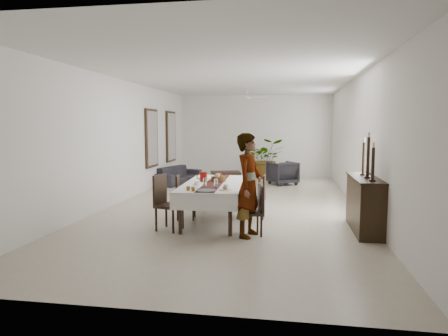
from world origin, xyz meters
The scene contains 87 objects.
floor centered at (0.00, 0.00, 0.00)m, with size 6.00×12.00×0.00m, color #BEB197.
ceiling centered at (0.00, 0.00, 3.20)m, with size 6.00×12.00×0.02m, color white.
wall_back centered at (0.00, 6.00, 1.60)m, with size 6.00×0.02×3.20m, color white.
wall_front centered at (0.00, -6.00, 1.60)m, with size 6.00×0.02×3.20m, color white.
wall_left centered at (-3.00, 0.00, 1.60)m, with size 0.02×12.00×3.20m, color white.
wall_right centered at (3.00, 0.00, 1.60)m, with size 0.02×12.00×3.20m, color white.
dining_table_top centered at (-0.19, -1.77, 0.76)m, with size 1.05×2.51×0.05m, color black.
table_leg_fl centered at (-0.60, -2.98, 0.37)m, with size 0.07×0.07×0.73m, color black.
table_leg_fr centered at (0.32, -2.94, 0.37)m, with size 0.07×0.07×0.73m, color black.
table_leg_bl centered at (-0.70, -0.59, 0.37)m, with size 0.07×0.07×0.73m, color black.
table_leg_br centered at (0.22, -0.56, 0.37)m, with size 0.07×0.07×0.73m, color black.
tablecloth_top centered at (-0.19, -1.77, 0.79)m, with size 1.23×2.70×0.01m, color white.
tablecloth_drape_left centered at (-0.80, -1.79, 0.64)m, with size 0.01×2.70×0.31m, color white.
tablecloth_drape_right centered at (0.42, -1.74, 0.64)m, with size 0.01×2.70×0.31m, color white.
tablecloth_drape_near centered at (-0.13, -3.11, 0.64)m, with size 1.23×0.01×0.31m, color white.
tablecloth_drape_far centered at (-0.24, -0.42, 0.64)m, with size 1.23×0.01×0.31m, color white.
table_runner centered at (-0.19, -1.77, 0.80)m, with size 0.37×2.61×0.00m, color #542018.
red_pitcher centered at (-0.46, -1.62, 0.90)m, with size 0.16×0.16×0.21m, color #940F0A.
pitcher_handle centered at (-0.55, -1.62, 0.90)m, with size 0.13×0.13×0.02m, color maroon.
wine_glass_near centered at (-0.04, -2.44, 0.88)m, with size 0.07×0.07×0.18m, color silver.
wine_glass_mid centered at (-0.27, -2.35, 0.88)m, with size 0.07×0.07×0.18m, color white.
wine_glass_far centered at (-0.14, -1.71, 0.88)m, with size 0.07×0.07×0.18m, color white.
teacup_right centered at (0.15, -2.38, 0.83)m, with size 0.09×0.09×0.06m, color silver.
saucer_right centered at (0.15, -2.38, 0.80)m, with size 0.16×0.16×0.01m, color white.
teacup_left centered at (-0.49, -2.15, 0.83)m, with size 0.09×0.09×0.06m, color white.
saucer_left centered at (-0.49, -2.15, 0.80)m, with size 0.16×0.16×0.01m, color white.
plate_near_right centered at (0.19, -2.69, 0.80)m, with size 0.25×0.25×0.02m, color white.
bread_near_right centered at (0.19, -2.69, 0.83)m, with size 0.09×0.09×0.09m, color tan.
plate_near_left centered at (-0.47, -2.56, 0.80)m, with size 0.25×0.25×0.02m, color silver.
plate_far_left centered at (-0.55, -1.21, 0.80)m, with size 0.25×0.25×0.02m, color silver.
serving_tray centered at (-0.14, -2.86, 0.81)m, with size 0.38×0.38×0.02m, color #46464B.
jam_jar_a centered at (-0.37, -2.90, 0.84)m, with size 0.07×0.07×0.08m, color #8C5A14.
jam_jar_b centered at (-0.48, -2.85, 0.84)m, with size 0.07×0.07×0.08m, color #994F16.
fruit_basket centered at (-0.15, -1.50, 0.85)m, with size 0.31×0.31×0.10m, color brown.
fruit_red centered at (-0.12, -1.48, 0.93)m, with size 0.09×0.09×0.09m, color maroon.
fruit_green centered at (-0.19, -1.47, 0.93)m, with size 0.08×0.08×0.08m, color #597C25.
fruit_yellow centered at (-0.15, -1.56, 0.93)m, with size 0.09×0.09×0.09m, color yellow.
chair_right_near_seat centered at (0.68, -2.83, 0.41)m, with size 0.39×0.39×0.04m, color black.
chair_right_near_leg_fl centered at (0.88, -2.94, 0.19)m, with size 0.04×0.04×0.39m, color black.
chair_right_near_leg_fr centered at (0.79, -2.63, 0.19)m, with size 0.04×0.04×0.39m, color black.
chair_right_near_leg_bl centered at (0.57, -3.03, 0.19)m, with size 0.04×0.04×0.39m, color black.
chair_right_near_leg_br centered at (0.48, -2.72, 0.19)m, with size 0.04×0.04×0.39m, color black.
chair_right_near_back centered at (0.85, -2.78, 0.67)m, with size 0.39×0.04×0.50m, color black.
chair_right_far_seat centered at (0.66, -1.46, 0.42)m, with size 0.40×0.40×0.05m, color black.
chair_right_far_leg_fl centered at (0.82, -1.63, 0.20)m, with size 0.04×0.04×0.39m, color black.
chair_right_far_leg_fr centered at (0.83, -1.30, 0.20)m, with size 0.04×0.04×0.39m, color black.
chair_right_far_leg_bl centered at (0.49, -1.62, 0.20)m, with size 0.04×0.04×0.39m, color black.
chair_right_far_leg_br centered at (0.50, -1.30, 0.20)m, with size 0.04×0.04×0.39m, color black.
chair_right_far_back centered at (0.84, -1.47, 0.69)m, with size 0.40×0.04×0.51m, color black.
chair_left_near_seat centered at (-0.89, -2.72, 0.47)m, with size 0.45×0.45×0.05m, color black.
chair_left_near_leg_fl centered at (-1.02, -2.49, 0.22)m, with size 0.05×0.05×0.45m, color black.
chair_left_near_leg_fr centered at (-1.11, -2.85, 0.22)m, with size 0.05×0.05×0.45m, color black.
chair_left_near_leg_bl centered at (-0.67, -2.58, 0.22)m, with size 0.05×0.05×0.45m, color black.
chair_left_near_leg_br centered at (-0.75, -2.94, 0.22)m, with size 0.05×0.05×0.45m, color black.
chair_left_near_back centered at (-1.09, -2.67, 0.78)m, with size 0.45×0.04×0.57m, color black.
chair_left_far_seat centered at (-0.80, -1.78, 0.42)m, with size 0.40×0.40×0.05m, color black.
chair_left_far_leg_fl centered at (-0.98, -1.64, 0.20)m, with size 0.04×0.04×0.40m, color black.
chair_left_far_leg_fr centered at (-0.94, -1.96, 0.20)m, with size 0.04×0.04×0.40m, color black.
chair_left_far_leg_bl centered at (-0.66, -1.59, 0.20)m, with size 0.04×0.04×0.40m, color black.
chair_left_far_leg_br centered at (-0.62, -1.92, 0.20)m, with size 0.04×0.04×0.40m, color black.
chair_left_far_back centered at (-0.98, -1.80, 0.69)m, with size 0.40×0.04×0.51m, color black.
woman centered at (0.65, -2.91, 0.93)m, with size 0.68×0.45×1.86m, color gray.
sideboard_body centered at (2.78, -2.17, 0.50)m, with size 0.44×1.66×1.00m, color black.
sideboard_top centered at (2.78, -2.17, 1.01)m, with size 0.49×1.73×0.03m, color black.
candlestick_near_base centered at (2.78, -2.78, 1.05)m, with size 0.11×0.11×0.03m, color black.
candlestick_near_shaft centered at (2.78, -2.78, 1.34)m, with size 0.06×0.06×0.55m, color black.
candlestick_near_candle centered at (2.78, -2.78, 1.66)m, with size 0.04×0.04×0.09m, color beige.
candlestick_mid_base centered at (2.78, -2.34, 1.05)m, with size 0.11×0.11×0.03m, color black.
candlestick_mid_shaft centered at (2.78, -2.34, 1.42)m, with size 0.06×0.06×0.72m, color black.
candlestick_mid_candle centered at (2.78, -2.34, 1.83)m, with size 0.04×0.04×0.09m, color beige.
candlestick_far_base centered at (2.78, -1.90, 1.05)m, with size 0.11×0.11×0.03m, color black.
candlestick_far_shaft centered at (2.78, -1.90, 1.37)m, with size 0.06×0.06×0.61m, color black.
candlestick_far_candle centered at (2.78, -1.90, 1.72)m, with size 0.04×0.04×0.09m, color beige.
sofa centered at (-2.44, 3.37, 0.29)m, with size 2.01×0.78×0.59m, color #29262C.
armchair centered at (1.15, 3.70, 0.40)m, with size 0.85×0.87×0.79m, color #262328.
coffee_table centered at (-0.77, 3.37, 0.22)m, with size 1.00×0.66×0.44m, color black.
potted_plant centered at (0.49, 5.34, 0.76)m, with size 1.36×1.18×1.51m, color #2E5522.
mirror_frame_near centered at (-2.96, 2.20, 1.60)m, with size 0.06×1.05×1.85m, color black.
mirror_glass_near centered at (-2.92, 2.20, 1.60)m, with size 0.01×0.90×1.70m, color white.
mirror_frame_far centered at (-2.96, 4.30, 1.60)m, with size 0.06×1.05×1.85m, color black.
mirror_glass_far centered at (-2.92, 4.30, 1.60)m, with size 0.01×0.90×1.70m, color white.
fan_rod centered at (0.00, 3.00, 3.10)m, with size 0.04×0.04×0.20m, color white.
fan_hub centered at (0.00, 3.00, 2.90)m, with size 0.16×0.16×0.08m, color silver.
fan_blade_n centered at (0.00, 3.35, 2.90)m, with size 0.10×0.55×0.01m, color white.
fan_blade_s centered at (0.00, 2.65, 2.90)m, with size 0.10×0.55×0.01m, color silver.
fan_blade_e centered at (0.35, 3.00, 2.90)m, with size 0.55×0.10×0.01m, color white.
fan_blade_w centered at (-0.35, 3.00, 2.90)m, with size 0.55×0.10×0.01m, color silver.
Camera 1 is at (1.34, -9.94, 1.98)m, focal length 32.00 mm.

